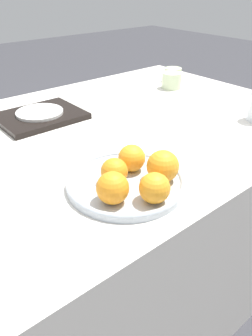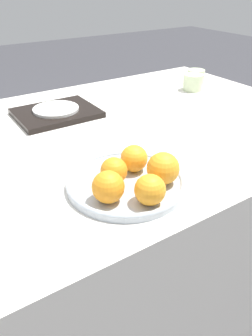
{
  "view_description": "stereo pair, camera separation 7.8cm",
  "coord_description": "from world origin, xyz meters",
  "px_view_note": "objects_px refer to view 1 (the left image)",
  "views": [
    {
      "loc": [
        -0.57,
        -0.82,
        1.2
      ],
      "look_at": [
        -0.15,
        -0.31,
        0.8
      ],
      "focal_mm": 35.0,
      "sensor_mm": 36.0,
      "label": 1
    },
    {
      "loc": [
        -0.51,
        -0.87,
        1.2
      ],
      "look_at": [
        -0.15,
        -0.31,
        0.8
      ],
      "focal_mm": 35.0,
      "sensor_mm": 36.0,
      "label": 2
    }
  ],
  "objects_px": {
    "orange_4": "(163,166)",
    "serving_tray": "(40,116)",
    "side_plate": "(40,112)",
    "orange_1": "(155,188)",
    "fruit_platter": "(126,182)",
    "orange_0": "(114,171)",
    "orange_2": "(132,158)",
    "cup_0": "(173,75)",
    "cup_1": "(172,80)",
    "orange_3": "(113,188)"
  },
  "relations": [
    {
      "from": "side_plate",
      "to": "orange_3",
      "type": "bearing_deg",
      "value": -101.32
    },
    {
      "from": "orange_4",
      "to": "cup_1",
      "type": "relative_size",
      "value": 0.89
    },
    {
      "from": "orange_2",
      "to": "orange_3",
      "type": "distance_m",
      "value": 0.14
    },
    {
      "from": "orange_3",
      "to": "orange_0",
      "type": "bearing_deg",
      "value": 49.3
    },
    {
      "from": "cup_1",
      "to": "orange_3",
      "type": "bearing_deg",
      "value": -144.57
    },
    {
      "from": "orange_3",
      "to": "cup_0",
      "type": "distance_m",
      "value": 1.02
    },
    {
      "from": "side_plate",
      "to": "cup_0",
      "type": "xyz_separation_m",
      "value": [
        0.71,
        0.03,
        0.01
      ]
    },
    {
      "from": "orange_0",
      "to": "serving_tray",
      "type": "xyz_separation_m",
      "value": [
        0.07,
        0.51,
        -0.04
      ]
    },
    {
      "from": "serving_tray",
      "to": "orange_4",
      "type": "bearing_deg",
      "value": -86.94
    },
    {
      "from": "serving_tray",
      "to": "side_plate",
      "type": "height_order",
      "value": "side_plate"
    },
    {
      "from": "fruit_platter",
      "to": "orange_1",
      "type": "relative_size",
      "value": 4.22
    },
    {
      "from": "serving_tray",
      "to": "side_plate",
      "type": "xyz_separation_m",
      "value": [
        0.0,
        0.0,
        0.02
      ]
    },
    {
      "from": "orange_1",
      "to": "cup_0",
      "type": "relative_size",
      "value": 0.86
    },
    {
      "from": "fruit_platter",
      "to": "orange_0",
      "type": "xyz_separation_m",
      "value": [
        -0.03,
        0.01,
        0.04
      ]
    },
    {
      "from": "orange_1",
      "to": "side_plate",
      "type": "distance_m",
      "value": 0.63
    },
    {
      "from": "serving_tray",
      "to": "orange_1",
      "type": "bearing_deg",
      "value": -93.97
    },
    {
      "from": "orange_2",
      "to": "side_plate",
      "type": "xyz_separation_m",
      "value": [
        -0.01,
        0.49,
        -0.02
      ]
    },
    {
      "from": "orange_3",
      "to": "side_plate",
      "type": "bearing_deg",
      "value": 78.68
    },
    {
      "from": "orange_2",
      "to": "cup_1",
      "type": "height_order",
      "value": "orange_2"
    },
    {
      "from": "orange_0",
      "to": "orange_2",
      "type": "xyz_separation_m",
      "value": [
        0.07,
        0.02,
        0.0
      ]
    },
    {
      "from": "orange_4",
      "to": "serving_tray",
      "type": "bearing_deg",
      "value": 93.06
    },
    {
      "from": "fruit_platter",
      "to": "orange_4",
      "type": "xyz_separation_m",
      "value": [
        0.07,
        -0.05,
        0.04
      ]
    },
    {
      "from": "orange_3",
      "to": "cup_1",
      "type": "distance_m",
      "value": 0.91
    },
    {
      "from": "fruit_platter",
      "to": "cup_1",
      "type": "relative_size",
      "value": 3.33
    },
    {
      "from": "orange_3",
      "to": "cup_0",
      "type": "bearing_deg",
      "value": 35.95
    },
    {
      "from": "orange_0",
      "to": "orange_4",
      "type": "xyz_separation_m",
      "value": [
        0.1,
        -0.06,
        0.01
      ]
    },
    {
      "from": "fruit_platter",
      "to": "cup_0",
      "type": "bearing_deg",
      "value": 36.35
    },
    {
      "from": "cup_1",
      "to": "fruit_platter",
      "type": "bearing_deg",
      "value": -144.18
    },
    {
      "from": "orange_1",
      "to": "cup_0",
      "type": "distance_m",
      "value": 1.0
    },
    {
      "from": "orange_3",
      "to": "serving_tray",
      "type": "relative_size",
      "value": 0.25
    },
    {
      "from": "orange_3",
      "to": "cup_0",
      "type": "height_order",
      "value": "orange_3"
    },
    {
      "from": "serving_tray",
      "to": "cup_0",
      "type": "distance_m",
      "value": 0.71
    },
    {
      "from": "orange_4",
      "to": "side_plate",
      "type": "xyz_separation_m",
      "value": [
        -0.03,
        0.58,
        -0.03
      ]
    },
    {
      "from": "orange_0",
      "to": "serving_tray",
      "type": "relative_size",
      "value": 0.23
    },
    {
      "from": "orange_4",
      "to": "side_plate",
      "type": "height_order",
      "value": "orange_4"
    },
    {
      "from": "fruit_platter",
      "to": "cup_1",
      "type": "height_order",
      "value": "cup_1"
    },
    {
      "from": "orange_1",
      "to": "cup_1",
      "type": "height_order",
      "value": "orange_1"
    },
    {
      "from": "orange_4",
      "to": "cup_1",
      "type": "bearing_deg",
      "value": 41.87
    },
    {
      "from": "cup_0",
      "to": "cup_1",
      "type": "height_order",
      "value": "cup_1"
    },
    {
      "from": "orange_4",
      "to": "cup_0",
      "type": "distance_m",
      "value": 0.91
    },
    {
      "from": "side_plate",
      "to": "orange_2",
      "type": "bearing_deg",
      "value": -89.38
    },
    {
      "from": "orange_1",
      "to": "serving_tray",
      "type": "relative_size",
      "value": 0.24
    },
    {
      "from": "serving_tray",
      "to": "side_plate",
      "type": "bearing_deg",
      "value": 0.0
    },
    {
      "from": "orange_2",
      "to": "orange_4",
      "type": "distance_m",
      "value": 0.09
    },
    {
      "from": "serving_tray",
      "to": "orange_2",
      "type": "bearing_deg",
      "value": -89.38
    },
    {
      "from": "cup_0",
      "to": "orange_4",
      "type": "bearing_deg",
      "value": -138.32
    },
    {
      "from": "side_plate",
      "to": "cup_0",
      "type": "height_order",
      "value": "cup_0"
    },
    {
      "from": "orange_1",
      "to": "orange_3",
      "type": "height_order",
      "value": "orange_3"
    },
    {
      "from": "orange_1",
      "to": "orange_4",
      "type": "bearing_deg",
      "value": 33.47
    },
    {
      "from": "fruit_platter",
      "to": "orange_1",
      "type": "distance_m",
      "value": 0.11
    }
  ]
}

